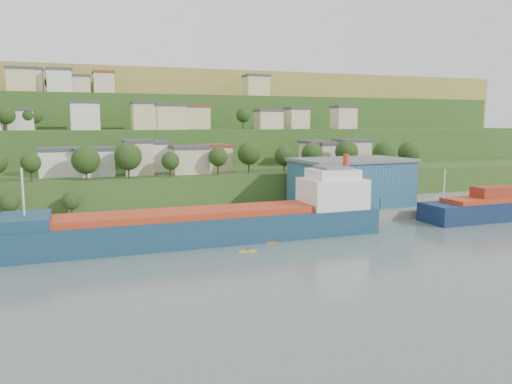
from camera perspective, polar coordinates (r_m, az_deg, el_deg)
name	(u,v)px	position (r m, az deg, el deg)	size (l,w,h in m)	color
ground	(263,248)	(98.83, 0.75, -6.36)	(500.00, 500.00, 0.00)	#4A5A55
quay	(297,216)	(131.58, 4.66, -2.77)	(220.00, 26.00, 4.00)	slate
hillside	(148,170)	(261.65, -12.28, 2.44)	(360.00, 211.03, 96.00)	#284719
cargo_ship_near	(217,226)	(104.28, -4.50, -3.86)	(76.38, 12.79, 19.61)	#133849
warehouse	(351,182)	(137.88, 10.81, 1.15)	(32.01, 20.70, 12.80)	navy
dinghy	(15,234)	(114.13, -25.82, -4.39)	(4.07, 1.53, 0.81)	silver
kayak_orange	(268,242)	(102.49, 1.33, -5.70)	(3.41, 1.76, 0.86)	#D06312
kayak_yellow	(248,250)	(95.71, -0.92, -6.68)	(3.45, 1.11, 0.85)	gold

